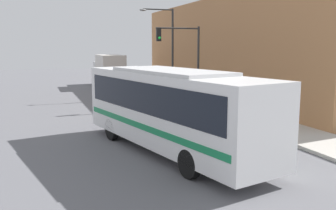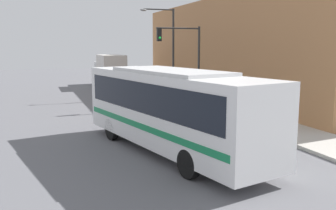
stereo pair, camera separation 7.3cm
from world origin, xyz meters
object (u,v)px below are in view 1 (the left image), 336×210
object	(u,v)px
fire_hydrant	(258,119)
pedestrian_near_corner	(188,85)
city_bus	(170,105)
street_lamp	(168,44)
delivery_truck	(109,70)
traffic_light_pole	(184,52)

from	to	relation	value
fire_hydrant	pedestrian_near_corner	distance (m)	12.25
city_bus	street_lamp	world-z (taller)	street_lamp
delivery_truck	street_lamp	size ratio (longest dim) A/B	0.92
delivery_truck	traffic_light_pole	xyz separation A→B (m)	(2.39, -15.36, 2.12)
city_bus	delivery_truck	size ratio (longest dim) A/B	1.61
city_bus	delivery_truck	distance (m)	26.17
traffic_light_pole	street_lamp	distance (m)	5.58
delivery_truck	pedestrian_near_corner	size ratio (longest dim) A/B	3.69
city_bus	pedestrian_near_corner	bearing A→B (deg)	51.70
traffic_light_pole	pedestrian_near_corner	bearing A→B (deg)	63.52
traffic_light_pole	fire_hydrant	bearing A→B (deg)	-83.29
fire_hydrant	street_lamp	size ratio (longest dim) A/B	0.10
traffic_light_pole	street_lamp	world-z (taller)	street_lamp
fire_hydrant	traffic_light_pole	bearing A→B (deg)	96.71
city_bus	fire_hydrant	world-z (taller)	city_bus
delivery_truck	street_lamp	world-z (taller)	street_lamp
city_bus	fire_hydrant	distance (m)	6.70
city_bus	traffic_light_pole	world-z (taller)	traffic_light_pole
delivery_truck	street_lamp	bearing A→B (deg)	-72.16
street_lamp	city_bus	bearing A→B (deg)	-109.77
city_bus	delivery_truck	bearing A→B (deg)	71.49
fire_hydrant	street_lamp	distance (m)	14.07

